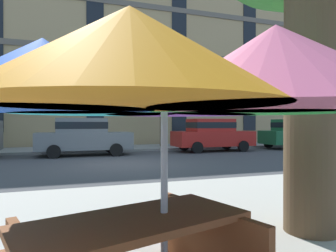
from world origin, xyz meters
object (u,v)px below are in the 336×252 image
object	(u,v)px
street_tree_middle	(158,89)
patio_umbrella	(164,79)
sedan_gray	(83,136)
sedan_red	(212,134)
sedan_green	(296,133)

from	to	relation	value
street_tree_middle	patio_umbrella	bearing A→B (deg)	-107.25
sedan_gray	patio_umbrella	distance (m)	12.74
sedan_gray	sedan_red	distance (m)	6.86
sedan_green	street_tree_middle	size ratio (longest dim) A/B	0.92
sedan_gray	sedan_red	size ratio (longest dim) A/B	1.00
sedan_red	street_tree_middle	distance (m)	4.62
street_tree_middle	sedan_gray	bearing A→B (deg)	-147.27
sedan_gray	sedan_green	bearing A→B (deg)	0.00
patio_umbrella	street_tree_middle	bearing A→B (deg)	72.75
sedan_green	patio_umbrella	xyz separation A→B (m)	(-12.82, -12.70, 0.94)
sedan_gray	street_tree_middle	distance (m)	6.17
sedan_gray	sedan_red	xyz separation A→B (m)	(6.86, 0.00, 0.00)
sedan_red	patio_umbrella	xyz separation A→B (m)	(-7.09, -12.70, 0.94)
patio_umbrella	sedan_gray	bearing A→B (deg)	89.00
sedan_green	patio_umbrella	size ratio (longest dim) A/B	1.24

